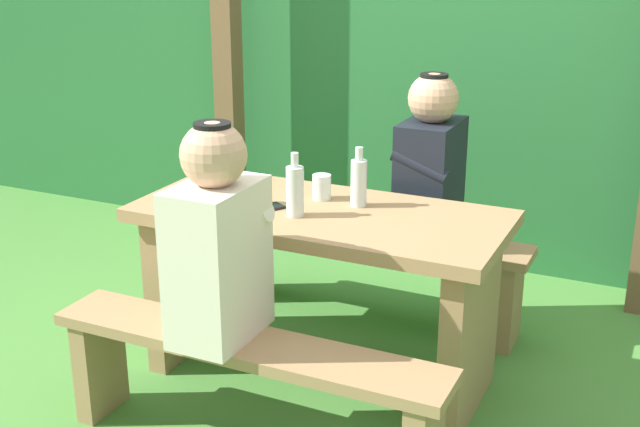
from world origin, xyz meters
TOP-DOWN VIEW (x-y plane):
  - ground_plane at (0.00, 0.00)m, footprint 12.00×12.00m
  - hedge_backdrop at (0.00, 1.76)m, footprint 6.40×0.70m
  - pergola_post_left at (-1.11, 1.18)m, footprint 0.12×0.12m
  - picnic_table at (0.00, 0.00)m, footprint 1.40×0.64m
  - bench_near at (0.00, -0.58)m, footprint 1.40×0.24m
  - bench_far at (0.00, 0.58)m, footprint 1.40×0.24m
  - person_white_shirt at (-0.09, -0.57)m, footprint 0.25×0.35m
  - person_black_coat at (0.24, 0.57)m, footprint 0.25×0.35m
  - drinking_glass at (-0.05, 0.12)m, footprint 0.07×0.07m
  - bottle_left at (0.11, 0.10)m, footprint 0.06×0.06m
  - bottle_right at (-0.05, -0.10)m, footprint 0.07×0.07m
  - bottle_center at (-0.35, -0.09)m, footprint 0.07×0.07m
  - cell_phone at (-0.19, -0.09)m, footprint 0.13×0.16m

SIDE VIEW (x-z plane):
  - ground_plane at x=0.00m, z-range 0.00..0.00m
  - bench_near at x=0.00m, z-range 0.09..0.52m
  - bench_far at x=0.00m, z-range 0.09..0.52m
  - picnic_table at x=0.00m, z-range 0.13..0.83m
  - cell_phone at x=-0.19m, z-range 0.70..0.71m
  - drinking_glass at x=-0.05m, z-range 0.70..0.80m
  - person_white_shirt at x=-0.09m, z-range 0.40..1.12m
  - person_black_coat at x=0.24m, z-range 0.40..1.12m
  - bottle_left at x=0.11m, z-range 0.68..0.91m
  - bottle_right at x=-0.05m, z-range 0.68..0.92m
  - bottle_center at x=-0.35m, z-range 0.68..0.92m
  - hedge_backdrop at x=0.00m, z-range 0.00..1.81m
  - pergola_post_left at x=-1.11m, z-range 0.00..2.21m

